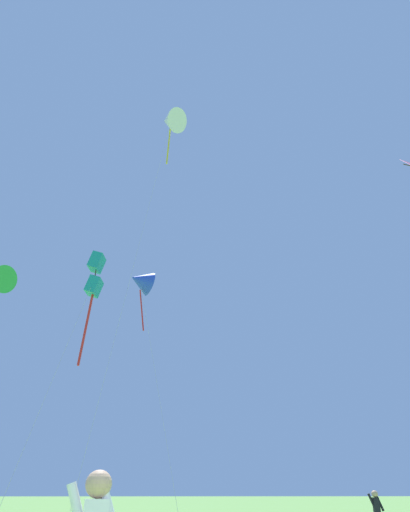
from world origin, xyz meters
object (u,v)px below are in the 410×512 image
Objects in this scene: kite_white_distant at (171,121)px; kite_teal_box at (95,277)px; kite_blue_delta at (141,281)px; person_foreground_watcher at (377,511)px.

kite_white_distant is 2.23× the size of kite_teal_box.
kite_white_distant is at bearing 60.28° from kite_teal_box.
person_foreground_watcher is at bearing -46.25° from kite_blue_delta.
kite_white_distant is (1.45, -0.92, 12.11)m from kite_blue_delta.
kite_white_distant is 15.90m from kite_teal_box.
kite_white_distant reaches higher than kite_teal_box.
kite_blue_delta is at bearing 147.58° from kite_white_distant.
kite_teal_box is (-3.04, -5.32, -14.68)m from kite_white_distant.
kite_blue_delta is 8.98× the size of person_foreground_watcher.
kite_teal_box is (-1.59, -6.24, -2.57)m from kite_blue_delta.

